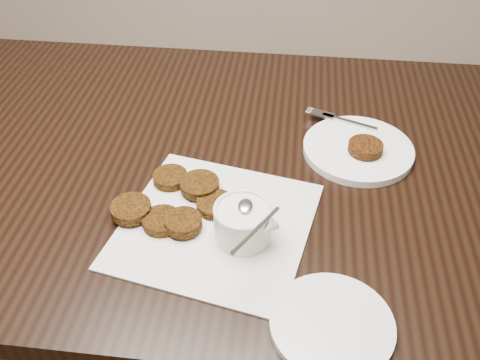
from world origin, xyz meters
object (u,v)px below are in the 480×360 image
Objects in this scene: napkin at (216,225)px; plate_with_patty at (359,146)px; table at (198,276)px; sauce_ramekin at (242,208)px; plate_empty at (332,325)px.

plate_with_patty is at bearing 43.27° from napkin.
table is 10.79× the size of sauce_ramekin.
table is 6.44× the size of plate_with_patty.
sauce_ramekin is 0.22m from plate_empty.
plate_empty is (-0.06, -0.41, -0.01)m from plate_with_patty.
plate_with_patty is 1.23× the size of plate_empty.
sauce_ramekin is 0.74× the size of plate_empty.
napkin is at bearing 153.74° from sauce_ramekin.
napkin is 0.09m from sauce_ramekin.
plate_with_patty is (0.20, 0.26, -0.05)m from sauce_ramekin.
sauce_ramekin reaches higher than table.
plate_with_patty reaches higher than napkin.
sauce_ramekin is at bearing -57.95° from table.
table is at bearing 122.05° from sauce_ramekin.
sauce_ramekin is 0.33m from plate_with_patty.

